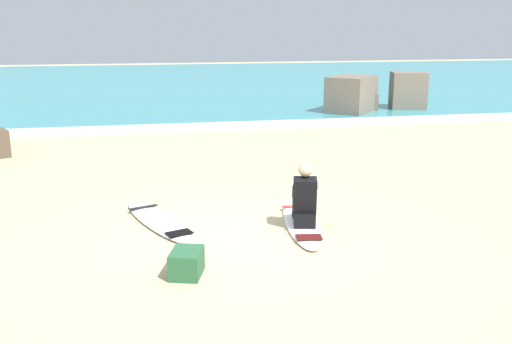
{
  "coord_description": "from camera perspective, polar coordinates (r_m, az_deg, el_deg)",
  "views": [
    {
      "loc": [
        -1.4,
        -7.81,
        2.97
      ],
      "look_at": [
        0.48,
        1.55,
        0.55
      ],
      "focal_mm": 40.83,
      "sensor_mm": 36.0,
      "label": 1
    }
  ],
  "objects": [
    {
      "name": "sea",
      "position": [
        30.77,
        -8.79,
        8.61
      ],
      "size": [
        80.0,
        28.0,
        0.1
      ],
      "primitive_type": "cube",
      "color": "teal",
      "rests_on": "ground"
    },
    {
      "name": "surfer_seated",
      "position": [
        8.7,
        4.78,
        -2.75
      ],
      "size": [
        0.49,
        0.76,
        0.95
      ],
      "color": "black",
      "rests_on": "surfboard_main"
    },
    {
      "name": "beach_bag",
      "position": [
        7.2,
        -6.81,
        -8.83
      ],
      "size": [
        0.49,
        0.56,
        0.32
      ],
      "primitive_type": "cube",
      "rotation": [
        0.0,
        0.0,
        -0.3
      ],
      "color": "#285B38",
      "rests_on": "ground"
    },
    {
      "name": "rock_outcrop_distant",
      "position": [
        20.6,
        11.21,
        7.4
      ],
      "size": [
        4.01,
        2.4,
        1.37
      ],
      "color": "brown",
      "rests_on": "ground"
    },
    {
      "name": "surfboard_main",
      "position": [
        8.98,
        4.51,
        -4.89
      ],
      "size": [
        0.86,
        2.44,
        0.08
      ],
      "color": "white",
      "rests_on": "ground"
    },
    {
      "name": "surfboard_spare_near",
      "position": [
        9.13,
        -9.47,
        -4.72
      ],
      "size": [
        1.31,
        2.4,
        0.08
      ],
      "color": "silver",
      "rests_on": "ground"
    },
    {
      "name": "ground_plane",
      "position": [
        8.47,
        -1.11,
        -6.29
      ],
      "size": [
        80.0,
        80.0,
        0.0
      ],
      "primitive_type": "plane",
      "color": "#CCB584"
    },
    {
      "name": "breaking_foam",
      "position": [
        17.2,
        -6.53,
        4.37
      ],
      "size": [
        80.0,
        0.9,
        0.11
      ],
      "primitive_type": "cube",
      "color": "white",
      "rests_on": "ground"
    }
  ]
}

